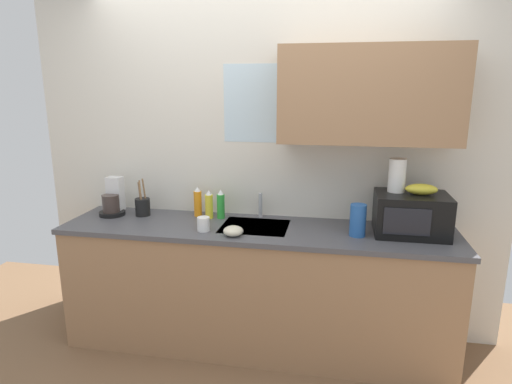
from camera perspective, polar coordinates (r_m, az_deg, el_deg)
The scene contains 14 objects.
kitchen_wall_assembly at distance 3.15m, azimuth 3.68°, elevation 4.97°, with size 3.48×0.42×2.50m.
counter_unit at distance 3.16m, azimuth -0.00°, elevation -12.30°, with size 2.71×0.63×0.90m.
sink_faucet at distance 3.19m, azimuth 0.58°, elevation -1.76°, with size 0.03×0.03×0.18m, color #B2B5BA.
microwave at distance 2.99m, azimuth 19.76°, elevation -2.79°, with size 0.46×0.35×0.27m.
banana_bunch at distance 2.96m, azimuth 20.98°, elevation 0.35°, with size 0.20×0.11×0.07m, color gold.
paper_towel_roll at distance 2.97m, azimuth 18.09°, elevation 2.10°, with size 0.11×0.11×0.22m, color white.
coffee_maker at distance 3.44m, azimuth -18.31°, elevation -1.11°, with size 0.19×0.21×0.28m.
dish_soap_bottle_green at distance 3.17m, azimuth -4.67°, elevation -1.72°, with size 0.06×0.06×0.22m.
dish_soap_bottle_yellow at distance 3.19m, azimuth -6.21°, elevation -1.73°, with size 0.06×0.06×0.21m.
dish_soap_bottle_orange at distance 3.25m, azimuth -7.68°, elevation -1.36°, with size 0.06×0.06×0.22m.
cereal_canister at distance 2.87m, azimuth 13.28°, elevation -3.65°, with size 0.10×0.10×0.21m, color #2659A5.
mug_white at distance 2.93m, azimuth -6.95°, elevation -4.21°, with size 0.08×0.08×0.10m, color white.
utensil_crock at distance 3.35m, azimuth -14.72°, elevation -1.84°, with size 0.11×0.11×0.28m.
small_bowl at distance 2.82m, azimuth -3.02°, elevation -5.15°, with size 0.13×0.13×0.07m, color beige.
Camera 1 is at (0.53, -2.79, 1.84)m, focal length 30.34 mm.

